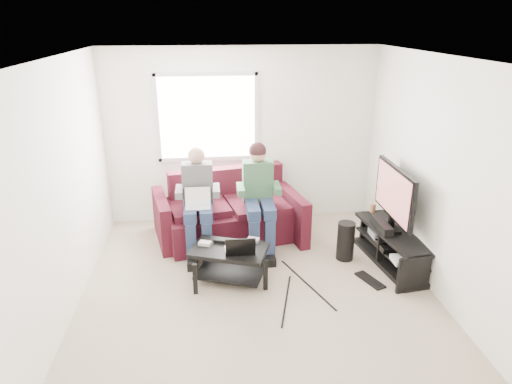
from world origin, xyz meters
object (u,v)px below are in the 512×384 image
Objects in this scene: sofa at (228,215)px; coffee_table at (229,257)px; subwoofer at (346,241)px; end_table at (279,206)px; tv at (394,195)px; tv_stand at (391,249)px.

coffee_table is at bearing -92.19° from sofa.
end_table reaches higher than subwoofer.
tv_stand is at bearing -88.53° from tv.
end_table is (0.84, 1.55, -0.02)m from coffee_table.
subwoofer is at bearing 171.85° from tv.
coffee_table is 2.18m from tv.
sofa is 2.26m from tv_stand.
coffee_table is at bearing -166.18° from subwoofer.
sofa is 1.99× the size of tv.
subwoofer is (-0.55, 0.08, -0.65)m from tv.
tv_stand reaches higher than coffee_table.
end_table reaches higher than tv_stand.
subwoofer is (-0.55, 0.18, 0.05)m from tv_stand.
coffee_table is 1.52× the size of end_table.
tv_stand is 0.58m from subwoofer.
tv is 1.68× the size of end_table.
sofa is 1.69m from subwoofer.
tv is (2.07, 0.30, 0.59)m from coffee_table.
tv is at bearing -8.15° from subwoofer.
tv_stand is at bearing -47.49° from end_table.
coffee_table is 2.09m from tv_stand.
coffee_table is at bearing -118.47° from end_table.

